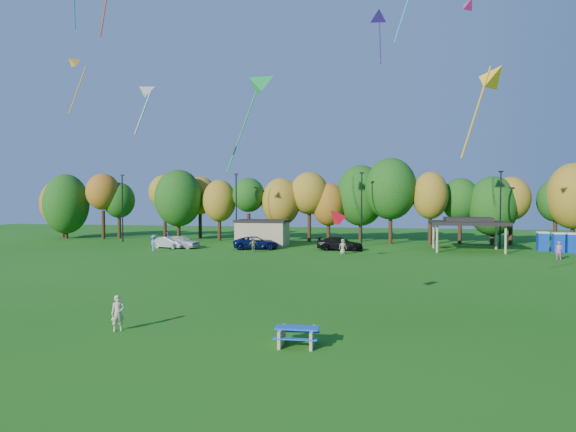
% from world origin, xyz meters
% --- Properties ---
extents(ground, '(160.00, 160.00, 0.00)m').
position_xyz_m(ground, '(0.00, 0.00, 0.00)').
color(ground, '#19600F').
rests_on(ground, ground).
extents(tree_line, '(93.57, 10.55, 11.15)m').
position_xyz_m(tree_line, '(-1.03, 45.51, 5.91)').
color(tree_line, black).
rests_on(tree_line, ground).
extents(lamp_posts, '(64.50, 0.25, 9.09)m').
position_xyz_m(lamp_posts, '(2.00, 40.00, 4.90)').
color(lamp_posts, black).
rests_on(lamp_posts, ground).
extents(utility_building, '(6.30, 4.30, 3.25)m').
position_xyz_m(utility_building, '(-10.00, 38.00, 1.64)').
color(utility_building, tan).
rests_on(utility_building, ground).
extents(pavilion, '(8.20, 6.20, 3.77)m').
position_xyz_m(pavilion, '(14.00, 37.00, 3.23)').
color(pavilion, tan).
rests_on(pavilion, ground).
extents(porta_potties, '(3.75, 2.46, 2.18)m').
position_xyz_m(porta_potties, '(23.50, 37.73, 1.10)').
color(porta_potties, '#0D39AE').
rests_on(porta_potties, ground).
extents(picnic_table, '(1.81, 1.53, 0.75)m').
position_xyz_m(picnic_table, '(2.00, -3.16, 0.44)').
color(picnic_table, tan).
rests_on(picnic_table, ground).
extents(kite_flyer, '(0.69, 0.65, 1.59)m').
position_xyz_m(kite_flyer, '(-6.25, -2.52, 0.80)').
color(kite_flyer, beige).
rests_on(kite_flyer, ground).
extents(car_a, '(4.79, 2.66, 1.54)m').
position_xyz_m(car_a, '(-18.76, 33.50, 0.77)').
color(car_a, silver).
rests_on(car_a, ground).
extents(car_b, '(4.27, 2.30, 1.34)m').
position_xyz_m(car_b, '(-20.13, 33.07, 0.67)').
color(car_b, '#ADAEB2').
rests_on(car_b, ground).
extents(car_c, '(5.79, 3.79, 1.48)m').
position_xyz_m(car_c, '(-9.77, 34.16, 0.74)').
color(car_c, '#0B1344').
rests_on(car_c, ground).
extents(car_d, '(5.27, 2.27, 1.51)m').
position_xyz_m(car_d, '(-0.11, 34.80, 0.76)').
color(car_d, black).
rests_on(car_d, ground).
extents(far_person_0, '(1.32, 1.30, 1.83)m').
position_xyz_m(far_person_0, '(-20.34, 29.58, 0.91)').
color(far_person_0, '#5375B8').
rests_on(far_person_0, ground).
extents(far_person_1, '(0.72, 0.86, 1.61)m').
position_xyz_m(far_person_1, '(-22.54, 37.91, 0.80)').
color(far_person_1, '#524CA8').
rests_on(far_person_1, ground).
extents(far_person_2, '(1.00, 0.64, 1.58)m').
position_xyz_m(far_person_2, '(-9.16, 30.67, 0.79)').
color(far_person_2, '#778954').
rests_on(far_person_2, ground).
extents(far_person_3, '(0.73, 0.57, 1.77)m').
position_xyz_m(far_person_3, '(21.45, 30.17, 0.89)').
color(far_person_3, '#C95E99').
rests_on(far_person_3, ground).
extents(far_person_4, '(0.87, 0.63, 1.64)m').
position_xyz_m(far_person_4, '(0.61, 30.69, 0.82)').
color(far_person_4, '#8F9263').
rests_on(far_person_4, ground).
extents(kite_2, '(1.65, 2.96, 4.66)m').
position_xyz_m(kite_2, '(4.50, 18.01, 20.25)').
color(kite_2, navy).
extents(kite_4, '(1.51, 1.60, 1.29)m').
position_xyz_m(kite_4, '(11.11, 16.64, 20.18)').
color(kite_4, '#CB2172').
extents(kite_9, '(4.48, 2.72, 7.63)m').
position_xyz_m(kite_9, '(-3.32, 12.66, 14.19)').
color(kite_9, green).
extents(kite_10, '(3.02, 2.83, 5.59)m').
position_xyz_m(kite_10, '(11.18, 7.09, 12.71)').
color(kite_10, yellow).
extents(kite_11, '(2.03, 2.92, 5.29)m').
position_xyz_m(kite_11, '(-22.48, 18.86, 18.15)').
color(kite_11, '#FFA71A').
extents(kite_12, '(1.50, 1.34, 1.21)m').
position_xyz_m(kite_12, '(2.77, 3.61, 5.00)').
color(kite_12, red).
extents(kite_15, '(1.99, 1.64, 3.41)m').
position_xyz_m(kite_15, '(-9.38, 6.90, 12.69)').
color(kite_15, silver).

